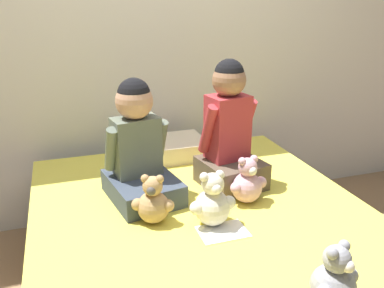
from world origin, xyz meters
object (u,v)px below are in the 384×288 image
Objects in this scene: teddy_bear_between_children at (212,203)px; bed at (209,268)px; child_on_right at (229,133)px; pillow_at_headboard at (165,149)px; teddy_bear_held_by_right_child at (247,183)px; teddy_bear_held_by_left_child at (153,202)px; teddy_bear_at_foot_of_bed at (334,280)px; child_on_left at (138,150)px; sign_card at (223,232)px.

bed is at bearing 79.92° from teddy_bear_between_children.
child_on_right reaches higher than pillow_at_headboard.
teddy_bear_held_by_right_child is 0.48× the size of pillow_at_headboard.
pillow_at_headboard is (0.00, 0.84, -0.05)m from teddy_bear_between_children.
teddy_bear_held_by_right_child is (0.24, 0.12, 0.36)m from bed.
teddy_bear_between_children reaches higher than teddy_bear_held_by_left_child.
pillow_at_headboard is (-0.24, 0.69, -0.05)m from teddy_bear_held_by_right_child.
teddy_bear_at_foot_of_bed reaches higher than bed.
bed is at bearing -134.78° from child_on_right.
teddy_bear_at_foot_of_bed is (0.19, -0.63, 0.36)m from bed.
teddy_bear_held_by_right_child is at bearing 27.51° from teddy_bear_held_by_left_child.
teddy_bear_held_by_left_child is (0.01, -0.27, -0.15)m from child_on_left.
pillow_at_headboard is (0.00, 0.81, 0.31)m from bed.
child_on_left is 0.56m from teddy_bear_held_by_right_child.
child_on_right is 0.58m from teddy_bear_held_by_left_child.
child_on_left is at bearing -118.48° from pillow_at_headboard.
teddy_bear_held_by_left_child is at bearing -108.41° from pillow_at_headboard.
sign_card is (0.02, -0.08, -0.11)m from teddy_bear_between_children.
teddy_bear_held_by_left_child is 0.78m from pillow_at_headboard.
bed is 0.28m from sign_card.
teddy_bear_at_foot_of_bed is at bearing -73.01° from teddy_bear_between_children.
teddy_bear_held_by_left_child is at bearing 145.79° from sign_card.
teddy_bear_held_by_right_child is at bearing 29.60° from teddy_bear_between_children.
teddy_bear_held_by_left_child is 0.48m from teddy_bear_held_by_right_child.
bed is 3.33× the size of child_on_left.
bed is at bearing -161.52° from teddy_bear_held_by_right_child.
teddy_bear_held_by_right_child reaches higher than sign_card.
child_on_right is at bearing -63.78° from pillow_at_headboard.
child_on_right reaches higher than teddy_bear_at_foot_of_bed.
sign_card is at bearing -126.09° from child_on_right.
teddy_bear_held_by_left_child is 0.33m from sign_card.
teddy_bear_between_children is (-0.24, -0.14, 0.01)m from teddy_bear_held_by_right_child.
sign_card is at bearing 87.67° from teddy_bear_at_foot_of_bed.
teddy_bear_at_foot_of_bed is at bearing -35.56° from teddy_bear_held_by_left_child.
teddy_bear_held_by_left_child is 1.10× the size of sign_card.
teddy_bear_held_by_left_child is 0.46× the size of pillow_at_headboard.
teddy_bear_held_by_left_child reaches higher than bed.
teddy_bear_held_by_right_child is at bearing 65.87° from teddy_bear_at_foot_of_bed.
teddy_bear_between_children is at bearing -157.12° from teddy_bear_held_by_right_child.
teddy_bear_between_children is at bearing -0.17° from teddy_bear_held_by_left_child.
child_on_right is 0.57m from pillow_at_headboard.
bed is at bearing -64.54° from child_on_left.
child_on_left is at bearing 125.72° from bed.
pillow_at_headboard is at bearing 76.89° from teddy_bear_at_foot_of_bed.
teddy_bear_held_by_right_child reaches higher than teddy_bear_at_foot_of_bed.
sign_card is at bearing -11.77° from teddy_bear_held_by_left_child.
pillow_at_headboard is 0.92m from sign_card.
child_on_left is 2.35× the size of teddy_bear_between_children.
bed is 0.44m from teddy_bear_held_by_left_child.
teddy_bear_held_by_left_child is 0.96× the size of teddy_bear_held_by_right_child.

